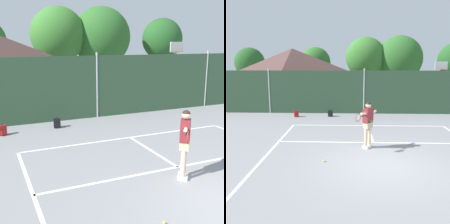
# 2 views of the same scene
# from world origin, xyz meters

# --- Properties ---
(court_markings) EXTENTS (8.30, 11.10, 0.01)m
(court_markings) POSITION_xyz_m (0.00, 0.65, 0.00)
(court_markings) COLOR white
(court_markings) RESTS_ON ground
(chainlink_fence) EXTENTS (26.09, 0.09, 3.08)m
(chainlink_fence) POSITION_xyz_m (0.00, 9.00, 1.47)
(chainlink_fence) COLOR #2D4C33
(chainlink_fence) RESTS_ON ground
(basketball_hoop) EXTENTS (0.90, 0.67, 3.55)m
(basketball_hoop) POSITION_xyz_m (5.70, 10.81, 2.31)
(basketball_hoop) COLOR #9E9EA3
(basketball_hoop) RESTS_ON ground
(treeline_backdrop) EXTENTS (26.02, 4.41, 6.42)m
(treeline_backdrop) POSITION_xyz_m (1.68, 19.78, 3.87)
(treeline_backdrop) COLOR brown
(treeline_backdrop) RESTS_ON ground
(tennis_player) EXTENTS (0.91, 1.19, 1.85)m
(tennis_player) POSITION_xyz_m (-0.31, 1.82, 1.11)
(tennis_player) COLOR silver
(tennis_player) RESTS_ON ground
(tennis_ball) EXTENTS (0.07, 0.07, 0.07)m
(tennis_ball) POSITION_xyz_m (-1.91, 0.27, 0.03)
(tennis_ball) COLOR #CCE033
(tennis_ball) RESTS_ON ground
(backpack_red) EXTENTS (0.33, 0.31, 0.46)m
(backpack_red) POSITION_xyz_m (-4.41, 7.73, 0.19)
(backpack_red) COLOR maroon
(backpack_red) RESTS_ON ground
(backpack_black) EXTENTS (0.31, 0.28, 0.46)m
(backpack_black) POSITION_xyz_m (-2.23, 7.92, 0.19)
(backpack_black) COLOR black
(backpack_black) RESTS_ON ground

